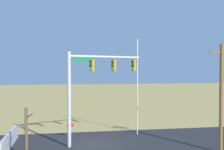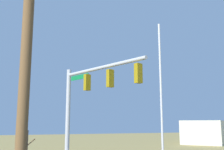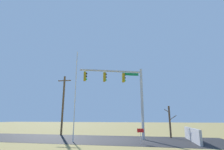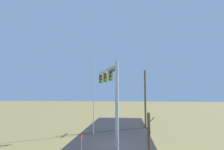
{
  "view_description": "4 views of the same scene",
  "coord_description": "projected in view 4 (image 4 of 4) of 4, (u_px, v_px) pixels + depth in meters",
  "views": [
    {
      "loc": [
        2.22,
        21.99,
        6.11
      ],
      "look_at": [
        -1.66,
        -1.21,
        5.49
      ],
      "focal_mm": 44.08,
      "sensor_mm": 36.0,
      "label": 1
    },
    {
      "loc": [
        -15.3,
        4.23,
        3.96
      ],
      "look_at": [
        -1.71,
        -0.89,
        6.51
      ],
      "focal_mm": 43.62,
      "sensor_mm": 36.0,
      "label": 2
    },
    {
      "loc": [
        2.86,
        -18.34,
        2.09
      ],
      "look_at": [
        -0.83,
        -1.2,
        6.38
      ],
      "focal_mm": 28.38,
      "sensor_mm": 36.0,
      "label": 3
    },
    {
      "loc": [
        17.34,
        1.7,
        4.78
      ],
      "look_at": [
        -1.64,
        -0.02,
        6.54
      ],
      "focal_mm": 29.85,
      "sensor_mm": 36.0,
      "label": 4
    }
  ],
  "objects": [
    {
      "name": "bare_tree",
      "position": [
        149.0,
        139.0,
        11.97
      ],
      "size": [
        1.27,
        1.02,
        3.44
      ],
      "color": "brown",
      "rests_on": "ground_plane"
    },
    {
      "name": "flagpole",
      "position": [
        94.0,
        96.0,
        21.71
      ],
      "size": [
        0.1,
        0.1,
        8.73
      ],
      "primitive_type": "cylinder",
      "color": "silver",
      "rests_on": "ground_plane"
    },
    {
      "name": "road_surface",
      "position": [
        114.0,
        135.0,
        20.88
      ],
      "size": [
        28.0,
        8.0,
        0.01
      ],
      "primitive_type": "cube",
      "color": "#232326",
      "rests_on": "ground_plane"
    },
    {
      "name": "utility_pole",
      "position": [
        145.0,
        97.0,
        25.59
      ],
      "size": [
        1.9,
        0.26,
        7.81
      ],
      "color": "brown",
      "rests_on": "ground_plane"
    },
    {
      "name": "signal_mast",
      "position": [
        111.0,
        88.0,
        17.14
      ],
      "size": [
        6.33,
        2.65,
        7.36
      ],
      "color": "#B2B5BA",
      "rests_on": "ground_plane"
    },
    {
      "name": "ground_plane",
      "position": [
        111.0,
        145.0,
        16.91
      ],
      "size": [
        160.0,
        160.0,
        0.0
      ],
      "primitive_type": "plane",
      "color": "#9E894C"
    },
    {
      "name": "open_sign",
      "position": [
        82.0,
        139.0,
        15.31
      ],
      "size": [
        0.56,
        0.04,
        1.22
      ],
      "color": "silver",
      "rests_on": "ground_plane"
    }
  ]
}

